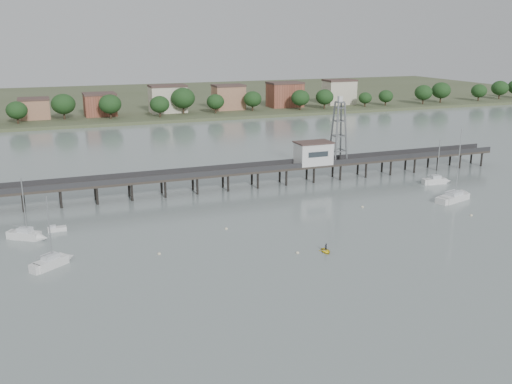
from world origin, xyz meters
TOP-DOWN VIEW (x-y plane):
  - ground_plane at (0.00, 0.00)m, footprint 500.00×500.00m
  - pier at (0.00, 60.00)m, footprint 150.00×5.00m
  - pier_building at (25.00, 60.00)m, footprint 8.40×5.40m
  - lattice_tower at (31.50, 60.00)m, footprint 3.20×3.20m
  - sailboat_d at (46.41, 34.97)m, footprint 10.09×5.44m
  - sailboat_b at (-37.05, 41.18)m, footprint 6.58×5.25m
  - sailboat_a at (-33.47, 28.05)m, footprint 6.64×5.61m
  - sailboat_e at (50.91, 47.15)m, footprint 6.59×2.58m
  - white_tender at (-32.80, 44.07)m, footprint 3.16×1.38m
  - yellow_dinghy at (6.56, 18.30)m, footprint 1.85×0.74m
  - dinghy_occupant at (6.56, 18.30)m, footprint 0.68×1.28m
  - mooring_buoys at (9.01, 28.59)m, footprint 59.96×18.37m
  - far_shore at (0.36, 239.58)m, footprint 500.00×170.00m

SIDE VIEW (x-z plane):
  - ground_plane at x=0.00m, z-range 0.00..0.00m
  - yellow_dinghy at x=6.56m, z-range -1.26..1.26m
  - dinghy_occupant at x=6.56m, z-range -0.15..0.15m
  - mooring_buoys at x=9.01m, z-range -0.12..0.28m
  - white_tender at x=-32.80m, z-range -0.23..0.98m
  - sailboat_d at x=46.41m, z-range -7.30..8.56m
  - sailboat_a at x=-33.47m, z-range -5.02..6.33m
  - sailboat_b at x=-37.05m, z-range -4.89..6.20m
  - sailboat_e at x=50.91m, z-range -4.74..6.05m
  - far_shore at x=0.36m, z-range -4.25..6.15m
  - pier at x=0.00m, z-range 1.04..6.54m
  - pier_building at x=25.00m, z-range 4.02..9.32m
  - lattice_tower at x=31.50m, z-range 3.35..18.85m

